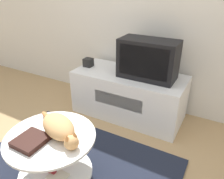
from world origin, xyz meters
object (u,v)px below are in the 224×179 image
Objects in this scene: dvd_box at (31,141)px; speaker at (88,62)px; tv at (148,59)px; cat at (59,127)px.

speaker is at bearing 108.23° from dvd_box.
tv is at bearing 2.05° from speaker.
dvd_box is 0.21m from cat.
speaker is 1.45m from dvd_box.
tv reaches higher than cat.
cat is (0.58, -1.21, -0.03)m from speaker.
cat is at bearing 54.37° from dvd_box.
speaker is at bearing 138.95° from cat.
tv is 6.03× the size of speaker.
cat is (0.12, 0.17, 0.05)m from dvd_box.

